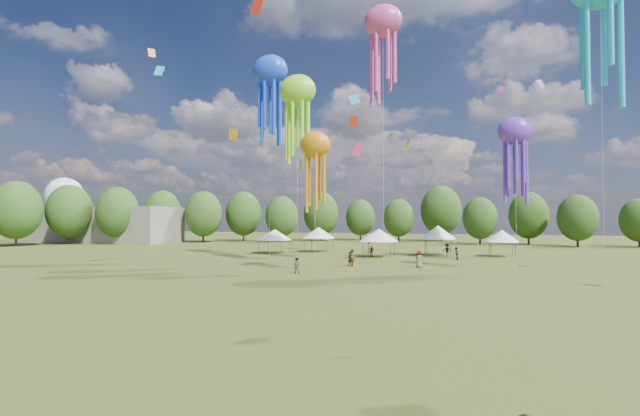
% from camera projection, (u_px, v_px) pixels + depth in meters
% --- Properties ---
extents(spectator_near, '(0.76, 0.59, 1.54)m').
position_uv_depth(spectator_near, '(297.00, 266.00, 42.65)').
color(spectator_near, gray).
rests_on(spectator_near, ground).
extents(spectators_far, '(13.69, 20.39, 1.91)m').
position_uv_depth(spectators_far, '(400.00, 253.00, 56.93)').
color(spectators_far, gray).
rests_on(spectators_far, ground).
extents(festival_tents, '(38.58, 12.08, 4.37)m').
position_uv_depth(festival_tents, '(373.00, 234.00, 65.78)').
color(festival_tents, '#47474C').
rests_on(festival_tents, ground).
extents(show_kites, '(43.27, 13.74, 32.58)m').
position_uv_depth(show_kites, '(428.00, 64.00, 48.82)').
color(show_kites, '#98F127').
rests_on(show_kites, ground).
extents(small_kites, '(72.41, 63.88, 43.02)m').
position_uv_depth(small_kites, '(373.00, 10.00, 50.89)').
color(small_kites, '#98F127').
rests_on(small_kites, ground).
extents(treeline, '(201.57, 95.24, 13.43)m').
position_uv_depth(treeline, '(379.00, 212.00, 72.38)').
color(treeline, '#38281C').
rests_on(treeline, ground).
extents(hangar, '(40.00, 12.00, 8.00)m').
position_uv_depth(hangar, '(96.00, 225.00, 101.50)').
color(hangar, gray).
rests_on(hangar, ground).
extents(radome, '(9.00, 9.00, 16.00)m').
position_uv_depth(radome, '(64.00, 201.00, 112.11)').
color(radome, white).
rests_on(radome, ground).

